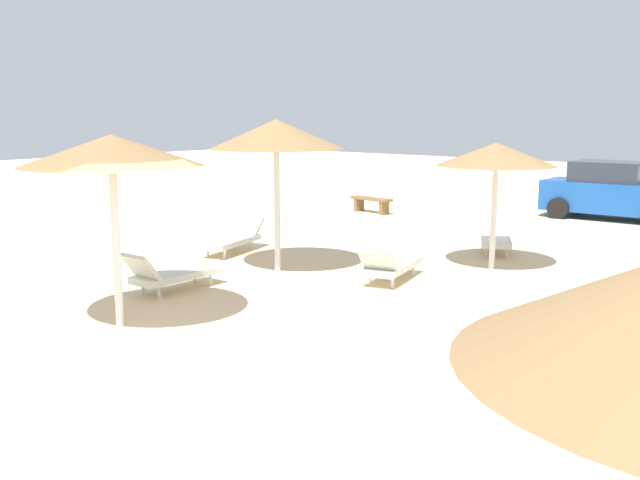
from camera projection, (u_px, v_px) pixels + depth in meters
ground_plane at (167, 363)px, 9.23m from camera, size 80.00×80.00×0.00m
parasol_0 at (496, 155)px, 14.41m from camera, size 2.38×2.38×2.57m
parasol_2 at (276, 135)px, 14.17m from camera, size 2.65×2.65×3.03m
parasol_3 at (111, 151)px, 10.41m from camera, size 2.63×2.63×2.85m
lounger_0 at (390, 265)px, 13.62m from camera, size 1.11×1.97×0.78m
lounger_2 at (234, 239)px, 16.47m from camera, size 1.13×1.99×0.73m
lounger_3 at (171, 274)px, 12.88m from camera, size 0.72×1.88×0.80m
lounger_5 at (495, 237)px, 16.63m from camera, size 1.49×1.95×0.74m
bench_1 at (371, 202)px, 22.92m from camera, size 1.54×0.58×0.49m
parked_car at (613, 192)px, 21.49m from camera, size 4.08×2.15×1.72m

